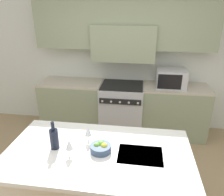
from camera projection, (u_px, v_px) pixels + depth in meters
back_cabinetry at (124, 46)px, 3.89m from camera, size 10.00×0.46×2.70m
back_counter at (122, 108)px, 4.09m from camera, size 3.02×0.62×0.94m
range_stove at (122, 108)px, 4.07m from camera, size 0.77×0.70×0.94m
microwave at (171, 78)px, 3.74m from camera, size 0.49×0.42×0.30m
kitchen_island at (99, 184)px, 2.38m from camera, size 1.88×1.05×0.89m
wine_bottle at (54, 138)px, 2.21m from camera, size 0.09×0.09×0.30m
wine_glass_near at (69, 145)px, 2.08m from camera, size 0.07×0.07×0.19m
wine_glass_far at (88, 131)px, 2.30m from camera, size 0.07×0.07×0.19m
fruit_bowl at (101, 147)px, 2.19m from camera, size 0.21×0.21×0.10m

